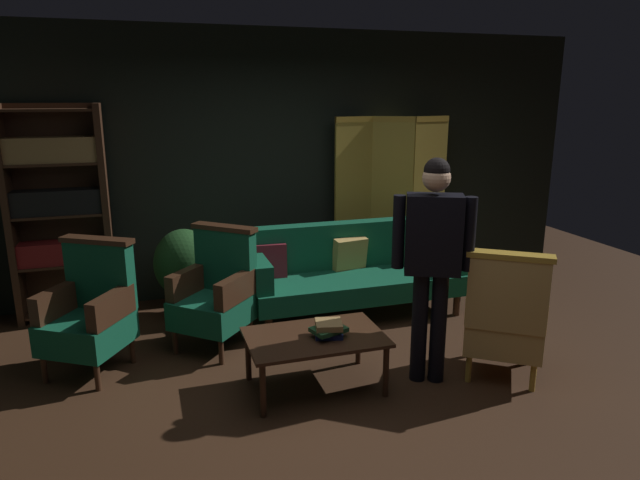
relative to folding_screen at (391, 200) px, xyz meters
name	(u,v)px	position (x,y,z in m)	size (l,w,h in m)	color
ground_plane	(352,389)	(-1.25, -2.12, -0.99)	(10.00, 10.00, 0.00)	#331E11
back_wall	(274,164)	(-1.25, 0.33, 0.41)	(7.20, 0.10, 2.80)	black
folding_screen	(391,200)	(0.00, 0.00, 0.00)	(1.30, 0.27, 1.90)	#B29338
bookshelf	(59,208)	(-3.40, 0.08, 0.10)	(0.90, 0.32, 2.05)	#382114
velvet_couch	(353,268)	(-0.70, -0.66, -0.53)	(2.12, 0.78, 0.88)	#382114
coffee_table	(315,341)	(-1.50, -2.01, -0.61)	(1.00, 0.64, 0.42)	#382114
armchair_gilt_accent	(505,317)	(-0.08, -2.27, -0.50)	(0.81, 0.81, 1.04)	#B78E33
armchair_wing_left	(90,311)	(-3.09, -1.19, -0.50)	(0.80, 0.79, 1.04)	#382114
armchair_wing_right	(216,292)	(-2.10, -1.04, -0.50)	(0.82, 0.82, 1.04)	#382114
standing_figure	(433,251)	(-0.65, -2.14, 0.04)	(0.54, 0.36, 1.70)	black
potted_plant	(185,267)	(-2.30, -0.28, -0.48)	(0.58, 0.58, 0.88)	brown
book_navy_cloth	(329,334)	(-1.42, -2.06, -0.55)	(0.20, 0.15, 0.04)	navy
book_green_cloth	(329,330)	(-1.42, -2.06, -0.51)	(0.24, 0.18, 0.03)	#1E4C28
book_tan_leather	(329,325)	(-1.42, -2.06, -0.47)	(0.19, 0.19, 0.04)	#9E7A47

